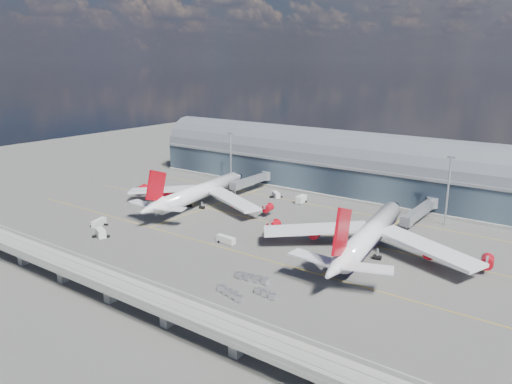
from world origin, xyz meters
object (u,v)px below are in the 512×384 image
Objects in this scene: service_truck_4 at (301,199)px; service_truck_5 at (276,195)px; cargo_train_2 at (265,294)px; floodlight_mast_left at (231,158)px; cargo_train_0 at (252,278)px; floodlight_mast_right at (448,189)px; airliner_right at (369,236)px; service_truck_1 at (101,233)px; service_truck_2 at (226,240)px; cargo_train_1 at (230,293)px; airliner_left at (198,193)px; service_truck_0 at (99,223)px.

service_truck_4 is 1.04× the size of service_truck_5.
floodlight_mast_left is at bearing 37.10° from cargo_train_2.
service_truck_5 reaches higher than cargo_train_0.
service_truck_4 is (-57.22, -6.15, -12.00)m from floodlight_mast_right.
cargo_train_2 is at bearing -46.79° from floodlight_mast_left.
service_truck_1 is at bearing -161.69° from airliner_right.
floodlight_mast_left is 1.00× the size of floodlight_mast_right.
service_truck_1 is 0.84× the size of service_truck_2.
floodlight_mast_left is at bearing 25.00° from cargo_train_1.
cargo_train_0 is (61.92, 2.73, -0.69)m from service_truck_1.
service_truck_2 is at bearing 27.31° from cargo_train_1.
service_truck_2 is (47.50, -61.59, -12.32)m from floodlight_mast_left.
floodlight_mast_right is 0.37× the size of airliner_left.
service_truck_4 is 87.03m from cargo_train_2.
floodlight_mast_right reaches higher than service_truck_0.
airliner_right is 95.45m from service_truck_0.
floodlight_mast_right reaches higher than service_truck_4.
floodlight_mast_left reaches higher than service_truck_0.
airliner_right is at bearing -17.33° from cargo_train_0.
service_truck_2 is 1.22× the size of service_truck_4.
floodlight_mast_right is at bearing -37.60° from service_truck_2.
service_truck_4 is at bearing -56.05° from service_truck_5.
airliner_left reaches higher than service_truck_2.
service_truck_1 is (-1.50, -46.78, -4.44)m from airliner_left.
airliner_left is at bearing -158.18° from floodlight_mast_right.
airliner_right is 43.31m from cargo_train_2.
cargo_train_1 is (29.57, -83.98, -0.80)m from service_truck_4.
airliner_right is at bearing -42.42° from service_truck_4.
service_truck_0 is (-11.78, -39.76, -4.61)m from airliner_left.
cargo_train_1 is at bearing -117.65° from airliner_right.
airliner_left is 41.73m from service_truck_0.
service_truck_0 is at bearing -168.23° from airliner_right.
cargo_train_2 is (79.77, -84.92, -12.83)m from floodlight_mast_left.
service_truck_0 is 0.99× the size of cargo_train_2.
cargo_train_1 is (62.62, -7.80, -0.74)m from service_truck_1.
service_truck_5 is at bearing 172.34° from service_truck_4.
cargo_train_0 is (71.64, -79.60, -12.74)m from floodlight_mast_left.
floodlight_mast_right reaches higher than service_truck_1.
cargo_train_1 is at bearing -51.24° from floodlight_mast_left.
cargo_train_0 reaches higher than cargo_train_2.
service_truck_4 is at bearing 133.48° from airliner_right.
floodlight_mast_right is 126.22m from service_truck_0.
airliner_right is at bearing 0.41° from service_truck_0.
service_truck_1 is 70.09m from cargo_train_2.
airliner_right is 40.92m from cargo_train_0.
cargo_train_1 is (-16.78, -47.16, -5.23)m from airliner_right.
airliner_right is at bearing -18.69° from cargo_train_2.
floodlight_mast_left reaches higher than airliner_right.
airliner_left is 43.35m from service_truck_4.
service_truck_0 is 81.61m from service_truck_4.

